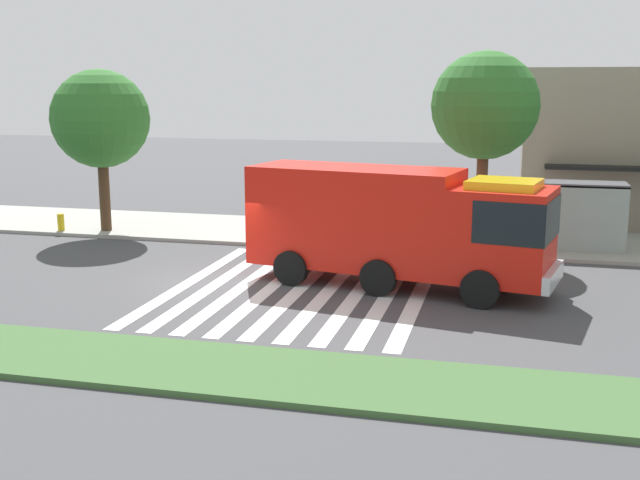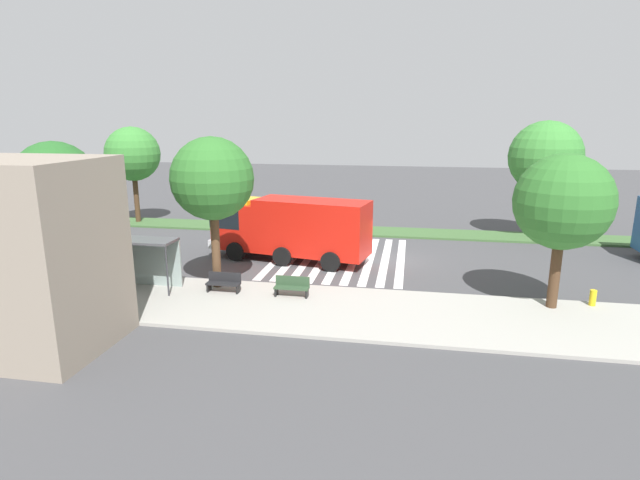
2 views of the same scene
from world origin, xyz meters
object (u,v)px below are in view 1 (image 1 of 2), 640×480
bench_near_shelter (465,233)px  fire_truck (403,222)px  bus_stop_shelter (577,203)px  sidewalk_tree_center (485,106)px  bench_west_of_shelter (379,229)px  sidewalk_tree_west (100,119)px  fire_hydrant (61,222)px

bench_near_shelter → fire_truck: bearing=-103.1°
fire_truck → bench_near_shelter: size_ratio=6.07×
bus_stop_shelter → fire_truck: bearing=-130.7°
bench_near_shelter → sidewalk_tree_center: size_ratio=0.22×
bench_near_shelter → bench_west_of_shelter: same height
sidewalk_tree_west → bench_west_of_shelter: bearing=3.4°
fire_truck → bench_west_of_shelter: size_ratio=6.07×
bus_stop_shelter → bench_west_of_shelter: bus_stop_shelter is taller
bench_west_of_shelter → sidewalk_tree_center: sidewalk_tree_center is taller
bench_near_shelter → fire_hydrant: size_ratio=2.29×
sidewalk_tree_west → sidewalk_tree_center: (15.27, 0.00, 0.63)m
bench_near_shelter → sidewalk_tree_center: (0.59, -0.67, 4.75)m
sidewalk_tree_west → sidewalk_tree_center: 15.28m
bus_stop_shelter → fire_hydrant: size_ratio=5.00×
fire_truck → sidewalk_tree_west: (-13.21, 5.66, 2.68)m
bench_west_of_shelter → sidewalk_tree_center: (3.88, -0.67, 4.75)m
fire_truck → sidewalk_tree_west: 14.62m
sidewalk_tree_center → bench_near_shelter: bearing=131.3°
bench_near_shelter → bench_west_of_shelter: bearing=180.0°
bench_west_of_shelter → sidewalk_tree_center: 6.17m
fire_truck → bench_west_of_shelter: (-1.82, 6.33, -1.44)m
bus_stop_shelter → fire_hydrant: 20.57m
fire_truck → sidewalk_tree_center: (2.06, 5.66, 3.31)m
fire_truck → fire_hydrant: 15.95m
bench_near_shelter → sidewalk_tree_west: (-14.68, -0.67, 4.13)m
bus_stop_shelter → sidewalk_tree_west: bearing=-177.8°
sidewalk_tree_center → fire_hydrant: 17.76m
bus_stop_shelter → bench_near_shelter: bus_stop_shelter is taller
sidewalk_tree_west → bench_near_shelter: bearing=2.6°
fire_truck → bench_west_of_shelter: 6.74m
bus_stop_shelter → bench_west_of_shelter: 7.41m
sidewalk_tree_west → fire_hydrant: bearing=-164.5°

